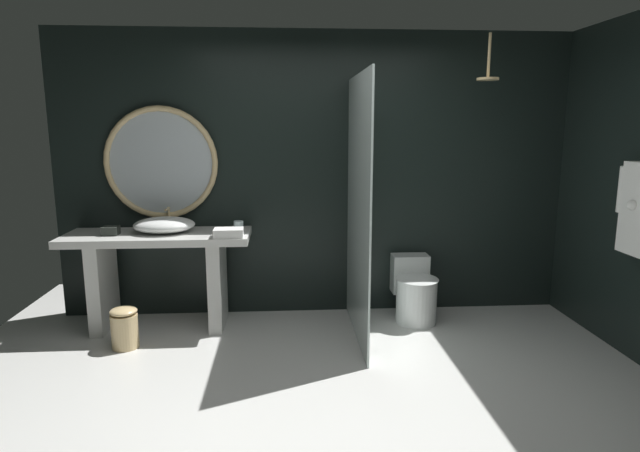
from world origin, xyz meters
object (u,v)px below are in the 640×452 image
object	(u,v)px
tumbler_cup	(239,227)
toilet	(414,292)
round_wall_mirror	(161,163)
tissue_box	(111,231)
folded_hand_towel	(229,233)
waste_bin	(125,327)
rain_shower_head	(488,73)
vessel_sink	(164,225)

from	to	relation	value
tumbler_cup	toilet	size ratio (longest dim) A/B	0.18
tumbler_cup	round_wall_mirror	size ratio (longest dim) A/B	0.10
tumbler_cup	tissue_box	world-z (taller)	tumbler_cup
folded_hand_towel	waste_bin	bearing A→B (deg)	-162.94
tissue_box	toilet	bearing A→B (deg)	1.24
rain_shower_head	waste_bin	bearing A→B (deg)	-174.42
tissue_box	rain_shower_head	size ratio (longest dim) A/B	0.34
rain_shower_head	waste_bin	distance (m)	3.60
toilet	rain_shower_head	bearing A→B (deg)	-19.07
tumbler_cup	folded_hand_towel	distance (m)	0.19
toilet	tumbler_cup	bearing A→B (deg)	-178.45
tissue_box	waste_bin	distance (m)	0.84
vessel_sink	tissue_box	size ratio (longest dim) A/B	4.10
tumbler_cup	rain_shower_head	distance (m)	2.45
vessel_sink	round_wall_mirror	xyz separation A→B (m)	(-0.05, 0.24, 0.52)
rain_shower_head	toilet	world-z (taller)	rain_shower_head
toilet	folded_hand_towel	bearing A→B (deg)	-172.62
tissue_box	rain_shower_head	bearing A→B (deg)	-2.13
vessel_sink	waste_bin	xyz separation A→B (m)	(-0.25, -0.49, -0.74)
round_wall_mirror	rain_shower_head	distance (m)	2.91
round_wall_mirror	folded_hand_towel	size ratio (longest dim) A/B	4.15
round_wall_mirror	waste_bin	bearing A→B (deg)	-104.97
vessel_sink	toilet	world-z (taller)	vessel_sink
rain_shower_head	waste_bin	world-z (taller)	rain_shower_head
vessel_sink	rain_shower_head	bearing A→B (deg)	-4.17
vessel_sink	tissue_box	xyz separation A→B (m)	(-0.43, -0.08, -0.03)
tissue_box	rain_shower_head	xyz separation A→B (m)	(3.16, -0.12, 1.30)
round_wall_mirror	toilet	world-z (taller)	round_wall_mirror
tumbler_cup	folded_hand_towel	world-z (taller)	tumbler_cup
round_wall_mirror	toilet	bearing A→B (deg)	-6.61
rain_shower_head	folded_hand_towel	size ratio (longest dim) A/B	1.54
round_wall_mirror	waste_bin	world-z (taller)	round_wall_mirror
tissue_box	toilet	world-z (taller)	tissue_box
waste_bin	round_wall_mirror	bearing A→B (deg)	75.03
round_wall_mirror	tumbler_cup	bearing A→B (deg)	-23.66
tumbler_cup	waste_bin	world-z (taller)	tumbler_cup
waste_bin	folded_hand_towel	xyz separation A→B (m)	(0.82, 0.25, 0.71)
round_wall_mirror	rain_shower_head	size ratio (longest dim) A/B	2.70
waste_bin	folded_hand_towel	world-z (taller)	folded_hand_towel
vessel_sink	toilet	xyz separation A→B (m)	(2.22, -0.02, -0.65)
vessel_sink	waste_bin	bearing A→B (deg)	-116.75
folded_hand_towel	toilet	bearing A→B (deg)	7.38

